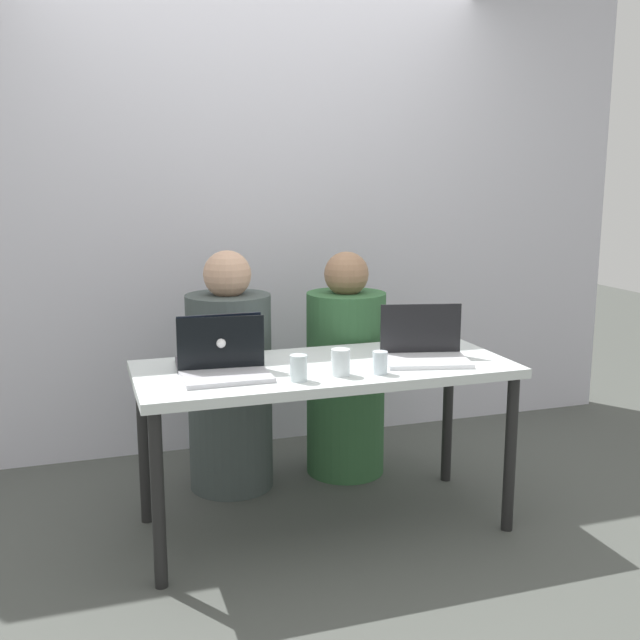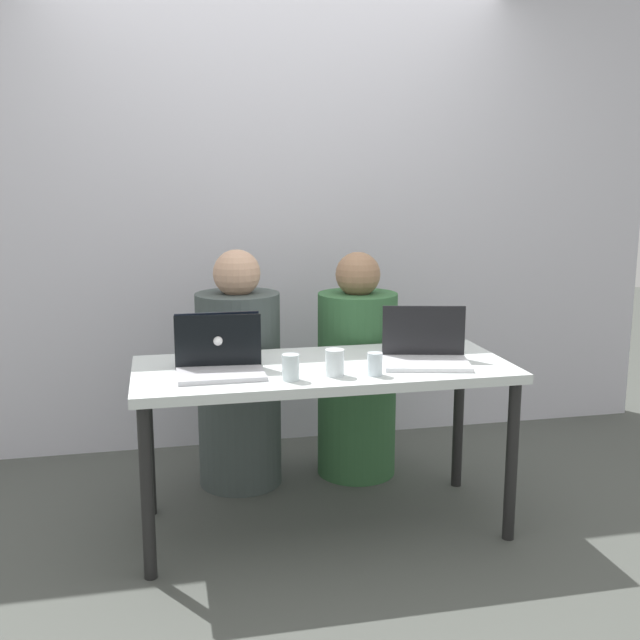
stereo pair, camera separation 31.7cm
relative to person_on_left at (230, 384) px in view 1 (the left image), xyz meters
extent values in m
plane|color=#4A4D48|center=(0.30, -0.56, -0.52)|extent=(12.00, 12.00, 0.00)
cube|color=silver|center=(0.30, 0.61, 0.81)|extent=(4.50, 0.10, 2.66)
cube|color=silver|center=(0.30, -0.56, 0.19)|extent=(1.58, 0.67, 0.04)
cylinder|color=black|center=(-0.44, -0.84, -0.17)|extent=(0.05, 0.05, 0.69)
cylinder|color=black|center=(1.04, -0.84, -0.17)|extent=(0.05, 0.05, 0.69)
cylinder|color=black|center=(-0.44, -0.27, -0.17)|extent=(0.05, 0.05, 0.69)
cylinder|color=black|center=(1.04, -0.27, -0.17)|extent=(0.05, 0.05, 0.69)
cylinder|color=#404A48|center=(0.00, 0.00, -0.04)|extent=(0.47, 0.47, 0.96)
sphere|color=tan|center=(0.00, 0.00, 0.54)|extent=(0.23, 0.23, 0.23)
cylinder|color=#346439|center=(0.60, 0.00, -0.05)|extent=(0.43, 0.43, 0.94)
sphere|color=#997051|center=(0.60, 0.00, 0.51)|extent=(0.22, 0.22, 0.22)
cube|color=silver|center=(0.72, -0.66, 0.22)|extent=(0.40, 0.31, 0.02)
cube|color=black|center=(0.75, -0.55, 0.33)|extent=(0.35, 0.09, 0.22)
sphere|color=white|center=(0.75, -0.53, 0.33)|extent=(0.04, 0.04, 0.04)
cube|color=#37343C|center=(-0.13, -0.43, 0.22)|extent=(0.37, 0.26, 0.02)
cube|color=black|center=(-0.14, -0.55, 0.33)|extent=(0.35, 0.04, 0.21)
sphere|color=white|center=(-0.14, -0.56, 0.33)|extent=(0.04, 0.04, 0.04)
cube|color=silver|center=(-0.14, -0.65, 0.22)|extent=(0.34, 0.24, 0.02)
cube|color=black|center=(-0.14, -0.52, 0.34)|extent=(0.34, 0.01, 0.22)
sphere|color=white|center=(-0.14, -0.51, 0.34)|extent=(0.04, 0.04, 0.04)
cylinder|color=silver|center=(0.12, -0.76, 0.26)|extent=(0.07, 0.07, 0.10)
cylinder|color=silver|center=(0.12, -0.76, 0.24)|extent=(0.06, 0.06, 0.06)
cylinder|color=white|center=(0.31, -0.74, 0.26)|extent=(0.08, 0.08, 0.11)
cylinder|color=silver|center=(0.31, -0.74, 0.24)|extent=(0.07, 0.07, 0.06)
cylinder|color=silver|center=(0.46, -0.76, 0.26)|extent=(0.06, 0.06, 0.09)
cylinder|color=silver|center=(0.46, -0.76, 0.23)|extent=(0.05, 0.05, 0.05)
camera|label=1|loc=(-0.67, -3.46, 1.00)|focal=42.00mm
camera|label=2|loc=(-0.37, -3.54, 1.00)|focal=42.00mm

